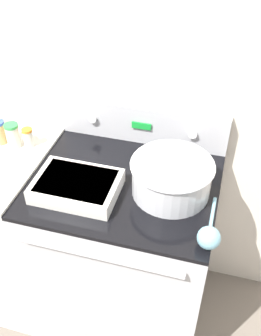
% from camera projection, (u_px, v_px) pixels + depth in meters
% --- Properties ---
extents(kitchen_wall, '(8.00, 0.05, 2.50)m').
position_uv_depth(kitchen_wall, '(148.00, 69.00, 1.70)').
color(kitchen_wall, beige).
rests_on(kitchen_wall, ground_plane).
extents(stove_range, '(0.78, 0.69, 0.91)m').
position_uv_depth(stove_range, '(126.00, 250.00, 1.93)').
color(stove_range, '#BCBCC1').
rests_on(stove_range, ground_plane).
extents(control_panel, '(0.78, 0.07, 0.18)m').
position_uv_depth(control_panel, '(143.00, 124.00, 1.81)').
color(control_panel, '#BCBCC1').
rests_on(control_panel, stove_range).
extents(side_counter, '(0.47, 0.66, 0.92)m').
position_uv_depth(side_counter, '(11.00, 224.00, 2.06)').
color(side_counter, silver).
rests_on(side_counter, ground_plane).
extents(mixing_bowl, '(0.33, 0.33, 0.15)m').
position_uv_depth(mixing_bowl, '(172.00, 176.00, 1.54)').
color(mixing_bowl, silver).
rests_on(mixing_bowl, stove_range).
extents(casserole_dish, '(0.33, 0.24, 0.06)m').
position_uv_depth(casserole_dish, '(77.00, 186.00, 1.56)').
color(casserole_dish, silver).
rests_on(casserole_dish, stove_range).
extents(ladle, '(0.08, 0.28, 0.08)m').
position_uv_depth(ladle, '(209.00, 236.00, 1.36)').
color(ladle, '#7AB2C6').
rests_on(ladle, stove_range).
extents(spice_jar_orange_cap, '(0.05, 0.05, 0.09)m').
position_uv_depth(spice_jar_orange_cap, '(28.00, 137.00, 1.78)').
color(spice_jar_orange_cap, beige).
rests_on(spice_jar_orange_cap, side_counter).
extents(spice_jar_green_cap, '(0.06, 0.06, 0.12)m').
position_uv_depth(spice_jar_green_cap, '(13.00, 135.00, 1.78)').
color(spice_jar_green_cap, beige).
rests_on(spice_jar_green_cap, side_counter).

